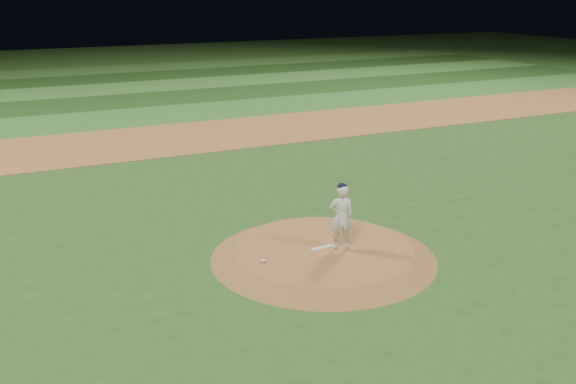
{
  "coord_description": "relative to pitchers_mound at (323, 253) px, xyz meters",
  "views": [
    {
      "loc": [
        -6.98,
        -12.65,
        6.34
      ],
      "look_at": [
        0.0,
        2.0,
        1.1
      ],
      "focal_mm": 40.0,
      "sensor_mm": 36.0,
      "label": 1
    }
  ],
  "objects": [
    {
      "name": "infield_dirt_band",
      "position": [
        0.0,
        14.0,
        -0.12
      ],
      "size": [
        70.0,
        6.0,
        0.02
      ],
      "primitive_type": "cube",
      "color": "#A26232",
      "rests_on": "ground"
    },
    {
      "name": "pitchers_mound",
      "position": [
        0.0,
        0.0,
        0.0
      ],
      "size": [
        5.5,
        5.5,
        0.25
      ],
      "primitive_type": "cone",
      "color": "#99602F",
      "rests_on": "ground"
    },
    {
      "name": "pitching_rubber",
      "position": [
        -0.02,
        0.0,
        0.14
      ],
      "size": [
        0.61,
        0.2,
        0.03
      ],
      "primitive_type": "cube",
      "rotation": [
        0.0,
        0.0,
        0.09
      ],
      "color": "silver",
      "rests_on": "pitchers_mound"
    },
    {
      "name": "outfield_stripe_3",
      "position": [
        0.0,
        34.5,
        -0.12
      ],
      "size": [
        70.0,
        5.0,
        0.02
      ],
      "primitive_type": "cube",
      "color": "#1D3F14",
      "rests_on": "ground"
    },
    {
      "name": "outfield_stripe_4",
      "position": [
        0.0,
        39.5,
        -0.12
      ],
      "size": [
        70.0,
        5.0,
        0.02
      ],
      "primitive_type": "cube",
      "color": "#326324",
      "rests_on": "ground"
    },
    {
      "name": "rosin_bag",
      "position": [
        -1.66,
        -0.14,
        0.16
      ],
      "size": [
        0.13,
        0.13,
        0.07
      ],
      "primitive_type": "ellipsoid",
      "color": "silver",
      "rests_on": "pitchers_mound"
    },
    {
      "name": "outfield_stripe_5",
      "position": [
        0.0,
        44.5,
        -0.12
      ],
      "size": [
        70.0,
        5.0,
        0.02
      ],
      "primitive_type": "cube",
      "color": "#264E19",
      "rests_on": "ground"
    },
    {
      "name": "ground",
      "position": [
        0.0,
        0.0,
        -0.12
      ],
      "size": [
        120.0,
        120.0,
        0.0
      ],
      "primitive_type": "plane",
      "color": "#27511A",
      "rests_on": "ground"
    },
    {
      "name": "pitcher_on_mound",
      "position": [
        0.37,
        -0.19,
        0.94
      ],
      "size": [
        0.68,
        0.55,
        1.66
      ],
      "color": "silver",
      "rests_on": "pitchers_mound"
    },
    {
      "name": "outfield_stripe_0",
      "position": [
        0.0,
        19.5,
        -0.12
      ],
      "size": [
        70.0,
        5.0,
        0.02
      ],
      "primitive_type": "cube",
      "color": "#327028",
      "rests_on": "ground"
    },
    {
      "name": "outfield_stripe_2",
      "position": [
        0.0,
        29.5,
        -0.12
      ],
      "size": [
        70.0,
        5.0,
        0.02
      ],
      "primitive_type": "cube",
      "color": "#39792C",
      "rests_on": "ground"
    },
    {
      "name": "outfield_stripe_1",
      "position": [
        0.0,
        24.5,
        -0.12
      ],
      "size": [
        70.0,
        5.0,
        0.02
      ],
      "primitive_type": "cube",
      "color": "#1E4516",
      "rests_on": "ground"
    }
  ]
}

